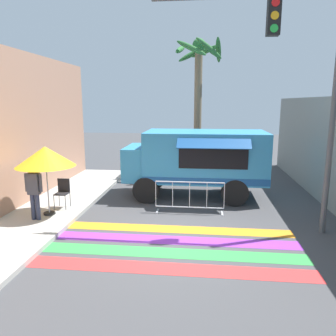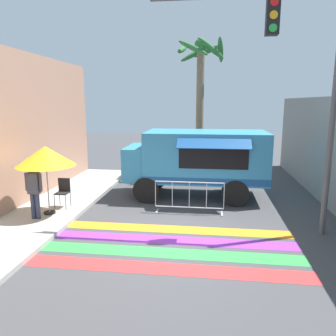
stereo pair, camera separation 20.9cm
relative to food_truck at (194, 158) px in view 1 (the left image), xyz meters
name	(u,v)px [view 1 (the left image)]	position (x,y,z in m)	size (l,w,h in m)	color
ground_plane	(176,238)	(-0.35, -4.06, -1.52)	(60.00, 60.00, 0.00)	#424244
concrete_wall_right	(336,154)	(4.69, -1.06, 0.37)	(0.20, 16.00, 3.78)	gray
crosswalk_painted	(174,246)	(-0.35, -4.58, -1.51)	(6.40, 2.84, 0.01)	red
food_truck	(194,158)	(0.00, 0.00, 0.00)	(5.24, 2.75, 2.52)	#338CBF
traffic_signal_pole	(299,65)	(2.73, -3.21, 3.00)	(4.95, 0.29, 6.59)	#515456
patio_umbrella	(45,157)	(-4.44, -2.93, 0.44)	(1.79, 1.79, 2.15)	black
folding_chair	(63,190)	(-4.29, -2.19, -0.81)	(0.41, 0.41, 0.96)	#4C4C51
vendor_person	(34,189)	(-4.62, -3.42, -0.44)	(0.53, 0.22, 1.67)	#2D3347
barricade_front	(190,197)	(-0.08, -1.96, -0.99)	(2.26, 0.44, 1.06)	#B7BABF
palm_tree	(199,82)	(0.04, 3.62, 3.01)	(2.25, 2.34, 6.46)	#7A664C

